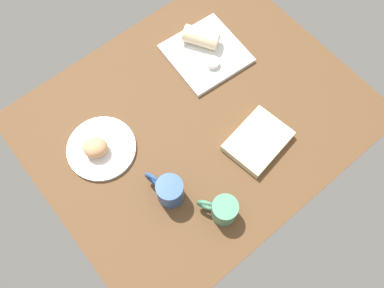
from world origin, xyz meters
TOP-DOWN VIEW (x-y plane):
  - dining_table at (0.00, 0.00)cm, footprint 110.00×90.00cm
  - round_plate at (-31.76, 10.84)cm, footprint 22.65×22.65cm
  - scone_pastry at (-33.42, 10.62)cm, footprint 10.23×9.80cm
  - square_plate at (18.75, 17.40)cm, footprint 27.44×27.44cm
  - sauce_cup at (17.10, 11.86)cm, footprint 4.79×4.79cm
  - breakfast_wrap at (20.07, 21.82)cm, footprint 11.98×14.11cm
  - book_stack at (9.30, -20.11)cm, footprint 22.27×18.19cm
  - coffee_mug at (-24.15, -15.59)cm, footprint 8.34×13.52cm
  - second_mug at (-15.28, -30.40)cm, footprint 9.39×11.49cm

SIDE VIEW (x-z plane):
  - dining_table at x=0.00cm, z-range 0.00..4.00cm
  - round_plate at x=-31.76cm, z-range 4.00..5.40cm
  - square_plate at x=18.75cm, z-range 4.00..5.60cm
  - book_stack at x=9.30cm, z-range 4.00..7.10cm
  - sauce_cup at x=17.10cm, z-range 5.69..7.82cm
  - scone_pastry at x=-33.42cm, z-range 5.40..11.32cm
  - second_mug at x=-15.28cm, z-range 4.10..12.99cm
  - breakfast_wrap at x=20.07cm, z-range 5.60..11.89cm
  - coffee_mug at x=-24.15cm, z-range 4.11..14.37cm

